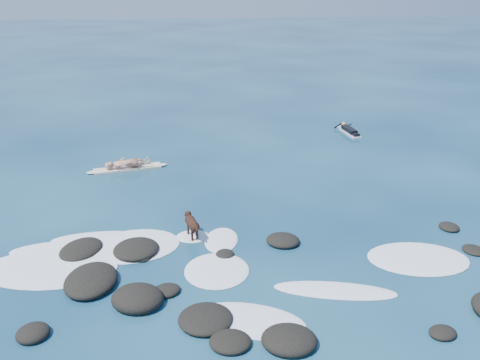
{
  "coord_description": "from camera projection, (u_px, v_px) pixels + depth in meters",
  "views": [
    {
      "loc": [
        -1.58,
        -14.19,
        8.22
      ],
      "look_at": [
        -0.13,
        4.0,
        0.9
      ],
      "focal_mm": 40.0,
      "sensor_mm": 36.0,
      "label": 1
    }
  ],
  "objects": [
    {
      "name": "standing_surfer_rig",
      "position": [
        126.0,
        153.0,
        22.91
      ],
      "size": [
        3.44,
        1.26,
        1.97
      ],
      "rotation": [
        0.0,
        0.0,
        0.24
      ],
      "color": "beige",
      "rests_on": "ground"
    },
    {
      "name": "reef_rocks",
      "position": [
        216.0,
        288.0,
        14.48
      ],
      "size": [
        13.45,
        6.53,
        0.57
      ],
      "color": "black",
      "rests_on": "ground"
    },
    {
      "name": "breaking_foam",
      "position": [
        186.0,
        263.0,
        15.87
      ],
      "size": [
        14.61,
        6.63,
        0.12
      ],
      "color": "white",
      "rests_on": "ground"
    },
    {
      "name": "ground",
      "position": [
        255.0,
        256.0,
        16.3
      ],
      "size": [
        160.0,
        160.0,
        0.0
      ],
      "primitive_type": "plane",
      "color": "#0A2642",
      "rests_on": "ground"
    },
    {
      "name": "paddling_surfer_rig",
      "position": [
        349.0,
        130.0,
        28.24
      ],
      "size": [
        1.04,
        2.33,
        0.4
      ],
      "rotation": [
        0.0,
        0.0,
        1.73
      ],
      "color": "white",
      "rests_on": "ground"
    },
    {
      "name": "dog",
      "position": [
        192.0,
        223.0,
        17.21
      ],
      "size": [
        0.55,
        1.22,
        0.8
      ],
      "rotation": [
        0.0,
        0.0,
        1.88
      ],
      "color": "black",
      "rests_on": "ground"
    }
  ]
}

